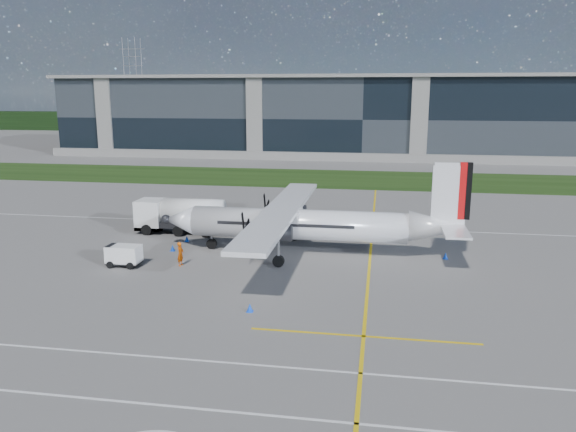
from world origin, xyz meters
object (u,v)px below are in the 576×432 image
fuel_tanker_truck (175,216)px  safety_cone_tail (445,256)px  safety_cone_nose_stbd (187,239)px  safety_cone_stbdwing (295,217)px  ground_crew_person (180,252)px  safety_cone_nose_port (173,248)px  safety_cone_portwing (250,308)px  pylon_west (134,84)px  baggage_tug (124,256)px  turboprop_aircraft (310,207)px

fuel_tanker_truck → safety_cone_tail: bearing=-10.7°
safety_cone_nose_stbd → safety_cone_stbdwing: bearing=51.7°
ground_crew_person → safety_cone_nose_stbd: ground_crew_person is taller
safety_cone_nose_stbd → safety_cone_tail: 21.25m
safety_cone_nose_stbd → safety_cone_nose_port: (-0.15, -2.95, 0.00)m
safety_cone_stbdwing → safety_cone_portwing: same height
ground_crew_person → safety_cone_tail: ground_crew_person is taller
safety_cone_tail → fuel_tanker_truck: bearing=169.3°
pylon_west → safety_cone_portwing: bearing=-63.6°
baggage_tug → safety_cone_tail: size_ratio=5.13×
turboprop_aircraft → baggage_tug: turboprop_aircraft is taller
fuel_tanker_truck → safety_cone_stbdwing: 12.16m
safety_cone_nose_port → safety_cone_stbdwing: bearing=58.2°
ground_crew_person → safety_cone_portwing: (7.04, -7.80, -0.77)m
turboprop_aircraft → safety_cone_tail: (10.44, 0.23, -3.48)m
safety_cone_nose_stbd → turboprop_aircraft: bearing=-9.6°
fuel_tanker_truck → baggage_tug: 10.11m
safety_cone_portwing → ground_crew_person: bearing=132.1°
ground_crew_person → pylon_west: bearing=31.7°
ground_crew_person → safety_cone_portwing: ground_crew_person is taller
pylon_west → safety_cone_tail: (88.68, -140.97, -14.75)m
turboprop_aircraft → baggage_tug: bearing=-157.1°
safety_cone_stbdwing → safety_cone_nose_port: bearing=-121.8°
pylon_west → safety_cone_portwing: size_ratio=60.00×
fuel_tanker_truck → safety_cone_nose_stbd: (2.07, -2.79, -1.34)m
fuel_tanker_truck → safety_cone_nose_port: bearing=-71.5°
baggage_tug → safety_cone_stbdwing: baggage_tug is taller
ground_crew_person → safety_cone_tail: bearing=-69.4°
safety_cone_nose_stbd → safety_cone_nose_port: size_ratio=1.00×
safety_cone_tail → ground_crew_person: bearing=-165.7°
fuel_tanker_truck → baggage_tug: (-0.13, -10.08, -0.82)m
pylon_west → baggage_tug: 161.17m
fuel_tanker_truck → ground_crew_person: bearing=-67.2°
safety_cone_nose_stbd → safety_cone_tail: (21.19, -1.60, 0.00)m
safety_cone_portwing → turboprop_aircraft: bearing=81.5°
safety_cone_nose_port → pylon_west: bearing=115.3°
safety_cone_stbdwing → safety_cone_nose_stbd: (-7.75, -9.82, 0.00)m
safety_cone_tail → turboprop_aircraft: bearing=-178.8°
safety_cone_tail → safety_cone_portwing: size_ratio=1.00×
ground_crew_person → safety_cone_nose_stbd: size_ratio=4.07×
safety_cone_tail → baggage_tug: bearing=-166.3°
safety_cone_nose_port → safety_cone_portwing: bearing=-51.6°
turboprop_aircraft → safety_cone_stbdwing: 12.51m
pylon_west → safety_cone_portwing: pylon_west is taller
fuel_tanker_truck → safety_cone_tail: 23.71m
pylon_west → fuel_tanker_truck: (65.41, -136.59, -13.41)m
baggage_tug → safety_cone_portwing: baggage_tug is taller
safety_cone_nose_port → fuel_tanker_truck: bearing=108.5°
pylon_west → turboprop_aircraft: (78.23, -141.20, -11.27)m
turboprop_aircraft → safety_cone_nose_stbd: size_ratio=49.69×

